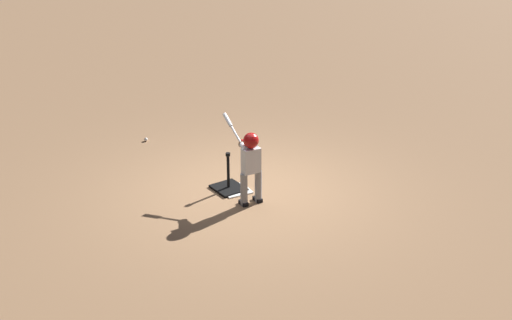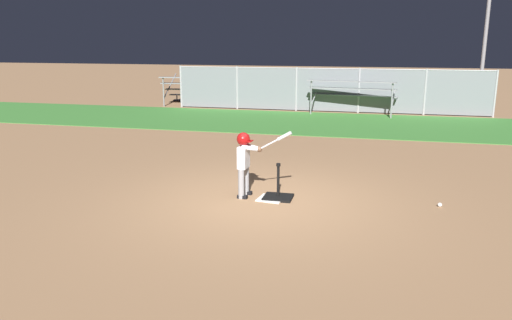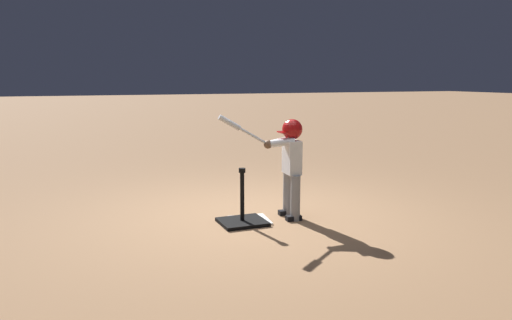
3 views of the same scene
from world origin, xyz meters
TOP-DOWN VIEW (x-y plane):
  - ground_plane at (0.00, 0.00)m, footprint 90.00×90.00m
  - home_plate at (0.10, 0.19)m, footprint 0.49×0.49m
  - batting_tee at (0.22, 0.26)m, footprint 0.51×0.46m
  - batter_child at (-0.38, 0.24)m, footprint 1.00×0.38m

SIDE VIEW (x-z plane):
  - ground_plane at x=0.00m, z-range 0.00..0.00m
  - home_plate at x=0.10m, z-range 0.00..0.02m
  - batting_tee at x=0.22m, z-range -0.25..0.39m
  - batter_child at x=-0.38m, z-range 0.13..1.38m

